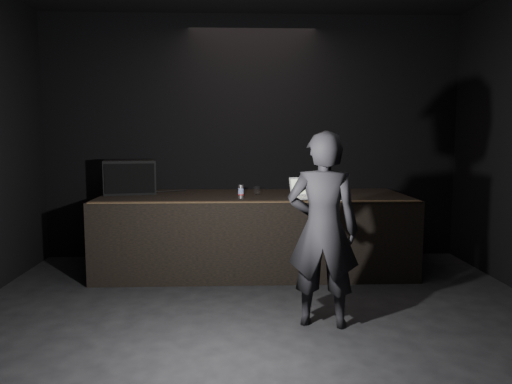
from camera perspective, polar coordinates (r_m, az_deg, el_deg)
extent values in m
plane|color=black|center=(4.20, 1.18, -18.66)|extent=(7.00, 7.00, 0.00)
cube|color=black|center=(7.29, -0.43, 6.23)|extent=(6.00, 0.10, 3.50)
cube|color=black|center=(6.65, -0.21, -4.63)|extent=(4.00, 1.50, 1.00)
cube|color=brown|center=(5.87, 0.03, -1.12)|extent=(3.92, 0.10, 0.01)
cube|color=black|center=(6.94, -14.22, 1.68)|extent=(0.76, 0.60, 0.45)
cube|color=black|center=(6.69, -14.24, 1.51)|extent=(0.63, 0.14, 0.39)
cylinder|color=black|center=(7.01, -11.41, 0.02)|extent=(0.80, 0.40, 0.02)
cube|color=silver|center=(6.30, 6.00, -0.60)|extent=(0.42, 0.35, 0.02)
cube|color=silver|center=(6.30, 6.00, -0.50)|extent=(0.33, 0.23, 0.00)
cube|color=silver|center=(6.43, 5.37, 0.66)|extent=(0.37, 0.18, 0.23)
cube|color=#AAC93B|center=(6.42, 5.41, 0.65)|extent=(0.32, 0.15, 0.19)
cylinder|color=silver|center=(6.23, -1.75, 0.05)|extent=(0.07, 0.07, 0.17)
cylinder|color=navy|center=(6.23, -1.75, 0.10)|extent=(0.07, 0.07, 0.07)
cylinder|color=#AB130F|center=(6.24, -1.75, -0.29)|extent=(0.07, 0.07, 0.01)
cylinder|color=white|center=(6.65, 0.10, 0.20)|extent=(0.09, 0.09, 0.11)
cube|color=silver|center=(6.04, 9.56, -0.90)|extent=(0.10, 0.16, 0.03)
imported|color=black|center=(4.68, 7.65, -4.29)|extent=(0.75, 0.57, 1.82)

